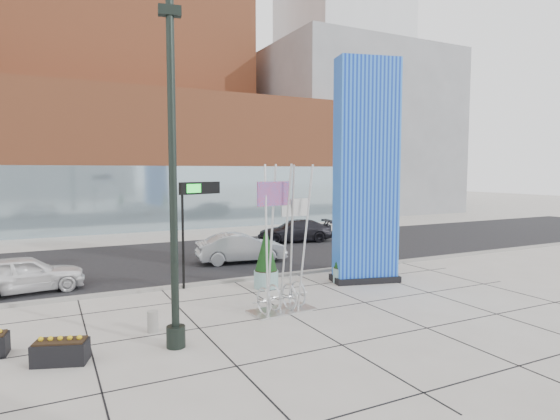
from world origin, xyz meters
name	(u,v)px	position (x,y,z in m)	size (l,w,h in m)	color
ground	(249,310)	(0.00, 0.00, 0.00)	(160.00, 160.00, 0.00)	#9E9991
street_asphalt	(174,259)	(0.00, 10.00, 0.01)	(80.00, 12.00, 0.02)	black
curb_edge	(211,283)	(0.00, 4.00, 0.06)	(80.00, 0.30, 0.12)	gray
tower_podium	(135,160)	(1.00, 27.00, 5.50)	(34.00, 10.00, 11.00)	#AD5732
tower_glass_front	(147,199)	(1.00, 22.20, 2.50)	(34.00, 0.60, 5.00)	#8CA5B2
building_grey_parking	(346,133)	(26.00, 32.00, 9.00)	(20.00, 18.00, 18.00)	slate
building_pale_office	(342,22)	(36.00, 48.00, 27.50)	(16.00, 16.00, 55.00)	#B2B7BC
blue_pylon	(366,175)	(5.95, 1.60, 4.43)	(2.97, 1.86, 9.18)	#0B28AC
lamp_post	(173,207)	(-2.98, -2.15, 3.69)	(0.60, 0.50, 9.02)	black
public_art_sculpture	(282,273)	(0.95, -0.57, 1.28)	(2.23, 1.27, 4.87)	silver
concrete_bollard	(153,321)	(-3.28, -0.70, 0.31)	(0.32, 0.32, 0.61)	gray
overhead_street_sign	(200,197)	(-0.45, 3.80, 3.59)	(1.88, 0.92, 4.18)	black
round_planter_east	(348,248)	(6.46, 3.60, 1.09)	(0.92, 0.92, 2.31)	#7EA9A9
round_planter_mid	(344,258)	(5.01, 1.80, 1.03)	(0.87, 0.87, 2.18)	#7EA9A9
round_planter_west	(266,259)	(1.80, 2.50, 1.15)	(0.97, 0.97, 2.43)	#7EA9A9
box_planter_south	(61,351)	(-5.71, -1.92, 0.31)	(1.37, 0.99, 0.68)	black
car_white_west	(24,275)	(-6.73, 5.80, 0.72)	(1.70, 4.22, 1.44)	white
car_silver_mid	(241,248)	(2.83, 7.69, 0.73)	(1.55, 4.46, 1.47)	#B5B9BD
car_dark_east	(295,231)	(8.56, 12.55, 0.71)	(1.98, 4.87, 1.41)	black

